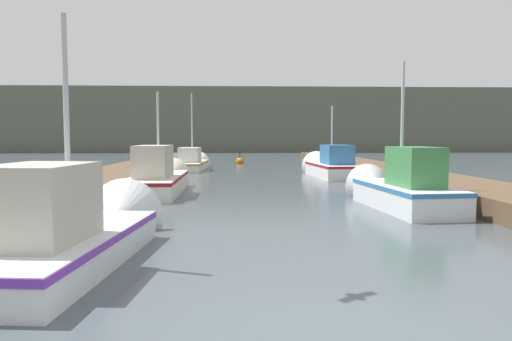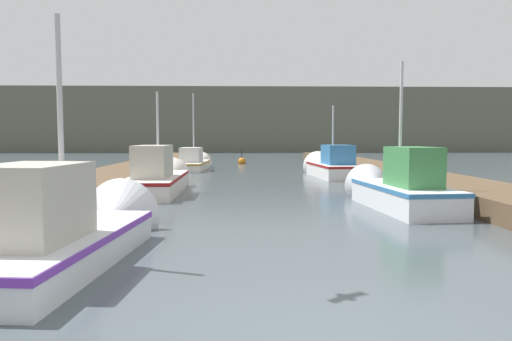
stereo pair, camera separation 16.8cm
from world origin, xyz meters
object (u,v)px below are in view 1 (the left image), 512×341
fishing_boat_4 (193,162)px  fishing_boat_2 (160,177)px  channel_buoy (240,161)px  fishing_boat_0 (75,230)px  fishing_boat_1 (398,188)px  mooring_piling_0 (406,175)px  fishing_boat_3 (330,166)px

fishing_boat_4 → fishing_boat_2: bearing=-88.2°
channel_buoy → fishing_boat_0: bearing=-96.0°
fishing_boat_0 → channel_buoy: size_ratio=4.68×
fishing_boat_1 → mooring_piling_0: size_ratio=3.98×
fishing_boat_2 → channel_buoy: size_ratio=5.68×
fishing_boat_1 → fishing_boat_2: bearing=146.8°
fishing_boat_0 → fishing_boat_1: size_ratio=1.04×
fishing_boat_0 → fishing_boat_1: 8.35m
fishing_boat_0 → channel_buoy: fishing_boat_0 is taller
channel_buoy → fishing_boat_3: bearing=-67.3°
fishing_boat_1 → fishing_boat_4: fishing_boat_4 is taller
fishing_boat_1 → fishing_boat_2: size_ratio=0.79×
fishing_boat_0 → mooring_piling_0: bearing=49.1°
fishing_boat_1 → fishing_boat_4: bearing=110.5°
mooring_piling_0 → channel_buoy: size_ratio=1.13×
mooring_piling_0 → fishing_boat_0: bearing=-136.0°
fishing_boat_0 → mooring_piling_0: fishing_boat_0 is taller
fishing_boat_0 → channel_buoy: bearing=89.0°
fishing_boat_0 → mooring_piling_0: (8.02, 7.75, 0.17)m
fishing_boat_1 → mooring_piling_0: fishing_boat_1 is taller
fishing_boat_0 → fishing_boat_3: 16.06m
fishing_boat_3 → channel_buoy: 11.00m
fishing_boat_1 → fishing_boat_3: 9.62m
fishing_boat_1 → channel_buoy: size_ratio=4.52×
fishing_boat_1 → channel_buoy: fishing_boat_1 is taller
fishing_boat_3 → fishing_boat_4: 8.54m
fishing_boat_2 → channel_buoy: bearing=79.2°
fishing_boat_4 → mooring_piling_0: size_ratio=4.94×
mooring_piling_0 → channel_buoy: 17.76m
fishing_boat_2 → fishing_boat_4: 10.79m
fishing_boat_1 → mooring_piling_0: (1.27, 2.84, 0.10)m
fishing_boat_2 → mooring_piling_0: (8.22, -0.93, 0.12)m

